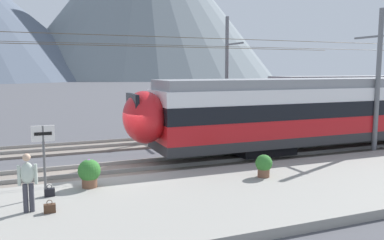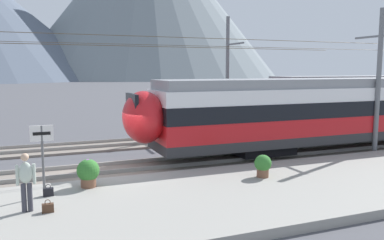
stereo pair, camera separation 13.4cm
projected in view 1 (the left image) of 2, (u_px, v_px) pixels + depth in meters
ground_plane at (111, 177)px, 16.06m from camera, size 400.00×400.00×0.00m
platform_slab at (138, 208)px, 12.04m from camera, size 120.00×6.41×0.29m
track_near at (108, 171)px, 16.69m from camera, size 120.00×3.00×0.28m
track_far at (89, 147)px, 21.92m from camera, size 120.00×3.00×0.28m
train_near_platform at (382, 107)px, 22.12m from camera, size 28.86×2.93×4.27m
catenary_mast_mid at (376, 79)px, 19.86m from camera, size 44.80×1.82×7.28m
catenary_mast_far_side at (228, 73)px, 26.67m from camera, size 44.80×2.32×7.81m
platform_sign at (43, 145)px, 12.41m from camera, size 0.70×0.08×2.28m
passenger_walking at (28, 179)px, 11.16m from camera, size 0.53×0.22×1.69m
handbag_beside_passenger at (50, 208)px, 11.20m from camera, size 0.32×0.18×0.37m
handbag_near_sign at (50, 192)px, 12.65m from camera, size 0.32×0.18×0.38m
potted_plant_platform_edge at (89, 172)px, 13.58m from camera, size 0.77×0.77×0.97m
potted_plant_by_shelter at (264, 164)px, 14.88m from camera, size 0.64×0.64×0.85m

